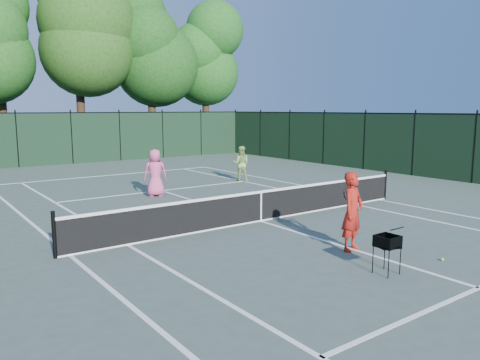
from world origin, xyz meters
TOP-DOWN VIEW (x-y plane):
  - ground at (0.00, 0.00)m, footprint 90.00×90.00m
  - sideline_doubles_left at (-5.49, 0.00)m, footprint 0.10×23.77m
  - sideline_doubles_right at (5.49, 0.00)m, footprint 0.10×23.77m
  - sideline_singles_left at (-4.12, 0.00)m, footprint 0.10×23.77m
  - sideline_singles_right at (4.12, 0.00)m, footprint 0.10×23.77m
  - baseline_far at (0.00, 11.88)m, footprint 10.97×0.10m
  - service_line_near at (0.00, -6.40)m, footprint 8.23×0.10m
  - service_line_far at (0.00, 6.40)m, footprint 8.23×0.10m
  - center_service_line at (0.00, 0.00)m, footprint 0.10×12.80m
  - tennis_net at (0.00, 0.00)m, footprint 11.69×0.09m
  - fence_far at (0.00, 18.00)m, footprint 24.00×0.05m
  - fence_right at (12.00, 0.00)m, footprint 0.05×36.00m
  - tree_3 at (2.00, 22.30)m, footprint 7.00×7.00m
  - tree_4 at (7.00, 21.60)m, footprint 6.20×6.20m
  - tree_5 at (12.00, 22.10)m, footprint 5.80×5.80m
  - coach at (-0.07, -3.46)m, footprint 0.88×0.80m
  - player_pink at (-0.69, 5.45)m, footprint 1.00×0.80m
  - player_green at (4.12, 6.57)m, footprint 0.98×0.96m
  - ball_hopper at (-0.74, -4.92)m, footprint 0.52×0.52m
  - loose_ball_midcourt at (0.91, -5.15)m, footprint 0.07×0.07m

SIDE VIEW (x-z plane):
  - ground at x=0.00m, z-range 0.00..0.00m
  - sideline_doubles_left at x=-5.49m, z-range 0.00..0.01m
  - sideline_doubles_right at x=5.49m, z-range 0.00..0.01m
  - sideline_singles_left at x=-4.12m, z-range 0.00..0.01m
  - sideline_singles_right at x=4.12m, z-range 0.00..0.01m
  - baseline_far at x=0.00m, z-range 0.00..0.01m
  - service_line_near at x=0.00m, z-range 0.00..0.01m
  - service_line_far at x=0.00m, z-range 0.00..0.01m
  - center_service_line at x=0.00m, z-range 0.00..0.01m
  - loose_ball_midcourt at x=0.91m, z-range 0.00..0.07m
  - tennis_net at x=0.00m, z-range -0.05..1.01m
  - ball_hopper at x=-0.74m, z-range 0.27..1.05m
  - player_green at x=4.12m, z-range 0.00..1.59m
  - player_pink at x=-0.69m, z-range 0.00..1.78m
  - coach at x=-0.07m, z-range 0.00..1.84m
  - fence_far at x=0.00m, z-range 0.00..3.00m
  - fence_right at x=12.00m, z-range 0.00..3.00m
  - tree_5 at x=12.00m, z-range 1.59..13.82m
  - tree_4 at x=7.00m, z-range 1.66..14.63m
  - tree_3 at x=2.00m, z-range 1.78..16.23m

